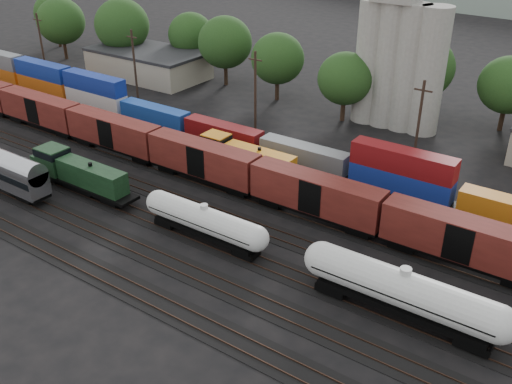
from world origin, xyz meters
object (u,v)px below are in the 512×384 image
Objects in this scene: orange_locomotive at (241,156)px; grain_silo at (399,51)px; green_locomotive at (76,172)px; tank_car_a at (205,221)px.

orange_locomotive is 28.96m from grain_silo.
grain_silo is (22.13, 41.00, 8.81)m from green_locomotive.
grain_silo is (9.07, 26.00, 8.97)m from orange_locomotive.
tank_car_a is at bearing -93.83° from grain_silo.
grain_silo reaches higher than orange_locomotive.
orange_locomotive is 0.55× the size of grain_silo.
tank_car_a is 16.28m from orange_locomotive.
green_locomotive is 1.01× the size of orange_locomotive.
green_locomotive is at bearing -131.05° from orange_locomotive.
green_locomotive reaches higher than tank_car_a.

